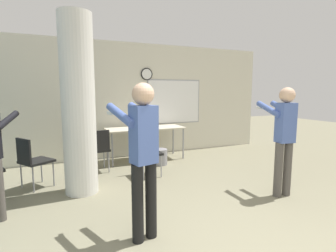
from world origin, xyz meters
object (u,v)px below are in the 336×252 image
at_px(bottle_on_table, 137,123).
at_px(chair_table_front, 147,149).
at_px(folding_table, 146,130).
at_px(chair_near_pillar, 32,159).
at_px(person_playing_side, 284,133).
at_px(person_playing_front, 142,149).
at_px(chair_table_left, 98,147).

height_order(bottle_on_table, chair_table_front, bottle_on_table).
relative_size(folding_table, chair_near_pillar, 2.11).
bearing_deg(chair_table_front, person_playing_side, -48.64).
height_order(person_playing_side, person_playing_front, person_playing_front).
distance_m(chair_table_left, chair_table_front, 1.01).
xyz_separation_m(bottle_on_table, chair_table_front, (-0.15, -1.19, -0.37)).
xyz_separation_m(chair_table_front, person_playing_side, (1.58, -1.80, 0.48)).
bearing_deg(bottle_on_table, folding_table, -20.38).
bearing_deg(chair_table_left, chair_near_pillar, -158.23).
relative_size(bottle_on_table, person_playing_side, 0.17).
height_order(folding_table, chair_table_left, chair_table_left).
relative_size(bottle_on_table, chair_table_left, 0.33).
distance_m(folding_table, chair_table_left, 1.34).
relative_size(bottle_on_table, person_playing_front, 0.17).
xyz_separation_m(chair_table_left, chair_table_front, (0.85, -0.55, 0.00)).
xyz_separation_m(bottle_on_table, chair_table_left, (-1.00, -0.64, -0.37)).
relative_size(chair_near_pillar, person_playing_side, 0.52).
xyz_separation_m(chair_near_pillar, chair_table_front, (1.99, -0.09, 0.00)).
xyz_separation_m(folding_table, chair_table_front, (-0.35, -1.12, -0.21)).
bearing_deg(chair_table_left, person_playing_side, -43.98).
height_order(chair_table_front, person_playing_front, person_playing_front).
distance_m(bottle_on_table, chair_table_front, 1.26).
bearing_deg(person_playing_side, bottle_on_table, 115.54).
distance_m(chair_table_left, person_playing_side, 3.42).
height_order(bottle_on_table, person_playing_side, person_playing_side).
xyz_separation_m(person_playing_side, person_playing_front, (-2.37, -0.29, 0.02)).
relative_size(person_playing_side, person_playing_front, 0.98).
bearing_deg(person_playing_front, chair_near_pillar, 119.00).
height_order(chair_table_front, person_playing_side, person_playing_side).
height_order(bottle_on_table, person_playing_front, person_playing_front).
bearing_deg(bottle_on_table, person_playing_front, -105.95).
distance_m(folding_table, chair_table_front, 1.19).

